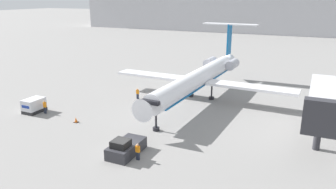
# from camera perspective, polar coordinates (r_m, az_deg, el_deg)

# --- Properties ---
(ground_plane) EXTENTS (600.00, 600.00, 0.00)m
(ground_plane) POSITION_cam_1_polar(r_m,az_deg,el_deg) (33.07, -7.88, -10.56)
(ground_plane) COLOR gray
(terminal_building) EXTENTS (180.00, 16.80, 16.58)m
(terminal_building) POSITION_cam_1_polar(r_m,az_deg,el_deg) (145.57, 18.93, 13.30)
(terminal_building) COLOR #B2B2B7
(terminal_building) RESTS_ON ground
(airplane_main) EXTENTS (28.24, 31.95, 10.29)m
(airplane_main) POSITION_cam_1_polar(r_m,az_deg,el_deg) (49.24, 5.62, 3.07)
(airplane_main) COLOR white
(airplane_main) RESTS_ON ground
(pushback_tug) EXTENTS (2.25, 4.49, 1.88)m
(pushback_tug) POSITION_cam_1_polar(r_m,az_deg,el_deg) (33.10, -7.30, -9.14)
(pushback_tug) COLOR #2D2D33
(pushback_tug) RESTS_ON ground
(luggage_cart) EXTENTS (1.88, 2.84, 1.88)m
(luggage_cart) POSITION_cam_1_polar(r_m,az_deg,el_deg) (47.68, -22.31, -1.77)
(luggage_cart) COLOR #232326
(luggage_cart) RESTS_ON ground
(worker_near_tug) EXTENTS (0.40, 0.24, 1.70)m
(worker_near_tug) POSITION_cam_1_polar(r_m,az_deg,el_deg) (31.82, -5.29, -9.84)
(worker_near_tug) COLOR #232838
(worker_near_tug) RESTS_ON ground
(worker_by_wing) EXTENTS (0.40, 0.24, 1.68)m
(worker_by_wing) POSITION_cam_1_polar(r_m,az_deg,el_deg) (49.97, -5.31, 0.20)
(worker_by_wing) COLOR #232838
(worker_by_wing) RESTS_ON ground
(worker_on_apron) EXTENTS (0.40, 0.25, 1.81)m
(worker_on_apron) POSITION_cam_1_polar(r_m,az_deg,el_deg) (46.62, -20.65, -1.98)
(worker_on_apron) COLOR #232838
(worker_on_apron) RESTS_ON ground
(traffic_cone_left) EXTENTS (0.53, 0.53, 0.67)m
(traffic_cone_left) POSITION_cam_1_polar(r_m,az_deg,el_deg) (42.37, -15.74, -4.29)
(traffic_cone_left) COLOR black
(traffic_cone_left) RESTS_ON ground
(jet_bridge) EXTENTS (3.20, 13.09, 6.19)m
(jet_bridge) POSITION_cam_1_polar(r_m,az_deg,el_deg) (38.24, 25.21, -1.02)
(jet_bridge) COLOR #2D2D33
(jet_bridge) RESTS_ON ground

